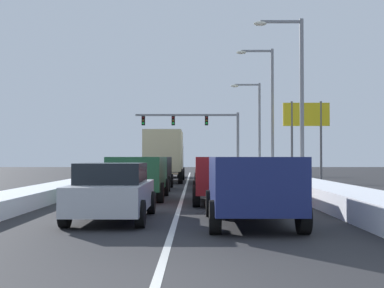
{
  "coord_description": "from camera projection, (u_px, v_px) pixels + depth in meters",
  "views": [
    {
      "loc": [
        0.51,
        -6.83,
        1.67
      ],
      "look_at": [
        0.31,
        30.76,
        2.58
      ],
      "focal_mm": 49.84,
      "sensor_mm": 36.0,
      "label": 1
    }
  ],
  "objects": [
    {
      "name": "ground_plane",
      "position": [
        184.0,
        191.0,
        25.77
      ],
      "size": [
        123.38,
        123.38,
        0.0
      ],
      "primitive_type": "plane",
      "color": "#28282B"
    },
    {
      "name": "lane_stripe_between_right_lane_and_center_lane",
      "position": [
        186.0,
        186.0,
        30.51
      ],
      "size": [
        0.14,
        52.2,
        0.01
      ],
      "primitive_type": "cube",
      "color": "silver",
      "rests_on": "ground"
    },
    {
      "name": "snow_bank_right_shoulder",
      "position": [
        278.0,
        180.0,
        30.49
      ],
      "size": [
        1.83,
        52.2,
        0.65
      ],
      "primitive_type": "cube",
      "color": "white",
      "rests_on": "ground"
    },
    {
      "name": "snow_bank_left_shoulder",
      "position": [
        94.0,
        181.0,
        30.54
      ],
      "size": [
        1.58,
        52.2,
        0.51
      ],
      "primitive_type": "cube",
      "color": "white",
      "rests_on": "ground"
    },
    {
      "name": "suv_navy_right_lane_nearest",
      "position": [
        251.0,
        183.0,
        13.2
      ],
      "size": [
        2.16,
        4.9,
        1.67
      ],
      "color": "navy",
      "rests_on": "ground"
    },
    {
      "name": "suv_red_right_lane_second",
      "position": [
        222.0,
        175.0,
        19.38
      ],
      "size": [
        2.16,
        4.9,
        1.67
      ],
      "color": "maroon",
      "rests_on": "ground"
    },
    {
      "name": "sedan_gray_right_lane_third",
      "position": [
        218.0,
        175.0,
        26.47
      ],
      "size": [
        2.0,
        4.5,
        1.51
      ],
      "color": "slate",
      "rests_on": "ground"
    },
    {
      "name": "sedan_maroon_right_lane_fourth",
      "position": [
        211.0,
        172.0,
        32.53
      ],
      "size": [
        2.0,
        4.5,
        1.51
      ],
      "color": "maroon",
      "rests_on": "ground"
    },
    {
      "name": "suv_charcoal_right_lane_fifth",
      "position": [
        210.0,
        166.0,
        39.54
      ],
      "size": [
        2.16,
        4.9,
        1.67
      ],
      "color": "#38383D",
      "rests_on": "ground"
    },
    {
      "name": "sedan_silver_center_lane_nearest",
      "position": [
        113.0,
        191.0,
        14.04
      ],
      "size": [
        2.0,
        4.5,
        1.51
      ],
      "color": "#B7BABF",
      "rests_on": "ground"
    },
    {
      "name": "suv_green_center_lane_second",
      "position": [
        139.0,
        173.0,
        21.08
      ],
      "size": [
        2.16,
        4.9,
        1.67
      ],
      "color": "#1E5633",
      "rests_on": "ground"
    },
    {
      "name": "suv_black_center_lane_third",
      "position": [
        151.0,
        170.0,
        27.3
      ],
      "size": [
        2.16,
        4.9,
        1.67
      ],
      "color": "black",
      "rests_on": "ground"
    },
    {
      "name": "box_truck_center_lane_fourth",
      "position": [
        165.0,
        153.0,
        35.53
      ],
      "size": [
        2.53,
        7.2,
        3.36
      ],
      "color": "silver",
      "rests_on": "ground"
    },
    {
      "name": "sedan_tan_center_lane_fifth",
      "position": [
        168.0,
        168.0,
        43.63
      ],
      "size": [
        2.0,
        4.5,
        1.51
      ],
      "color": "#937F60",
      "rests_on": "ground"
    },
    {
      "name": "traffic_light_gantry",
      "position": [
        201.0,
        127.0,
        54.32
      ],
      "size": [
        10.6,
        0.47,
        6.2
      ],
      "color": "slate",
      "rests_on": "ground"
    },
    {
      "name": "street_lamp_right_near",
      "position": [
        295.0,
        88.0,
        28.23
      ],
      "size": [
        2.66,
        0.36,
        9.02
      ],
      "color": "gray",
      "rests_on": "ground"
    },
    {
      "name": "street_lamp_right_mid",
      "position": [
        268.0,
        103.0,
        37.73
      ],
      "size": [
        2.66,
        0.36,
        9.35
      ],
      "color": "gray",
      "rests_on": "ground"
    },
    {
      "name": "street_lamp_right_far",
      "position": [
        255.0,
        120.0,
        47.2
      ],
      "size": [
        2.66,
        0.36,
        8.23
      ],
      "color": "gray",
      "rests_on": "ground"
    },
    {
      "name": "roadside_sign_right",
      "position": [
        306.0,
        123.0,
        36.63
      ],
      "size": [
        3.2,
        0.16,
        5.5
      ],
      "color": "#59595B",
      "rests_on": "ground"
    }
  ]
}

